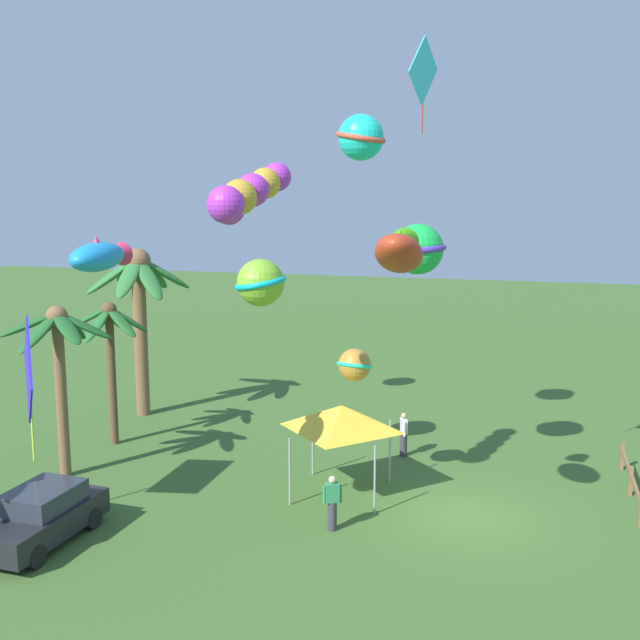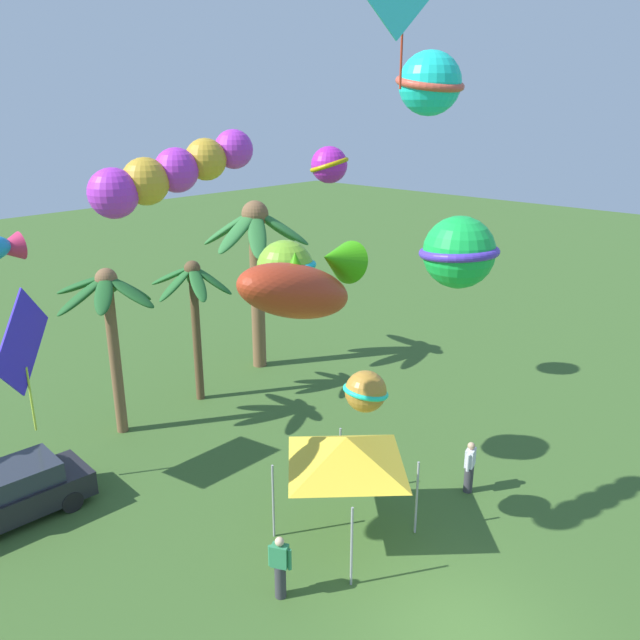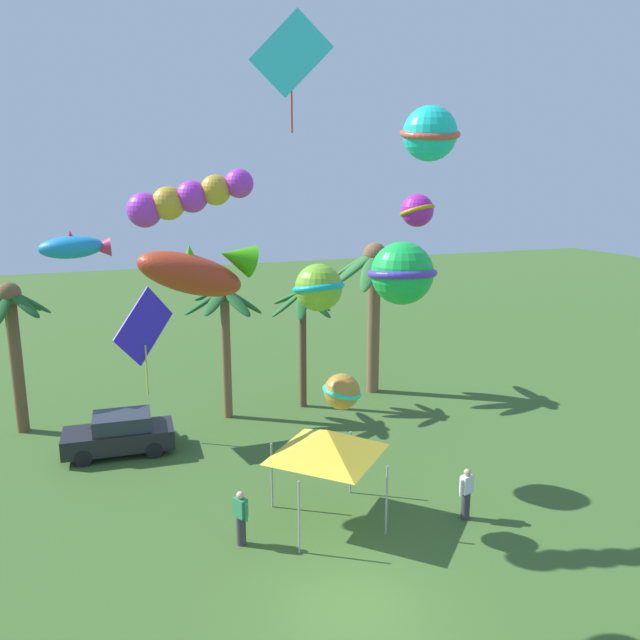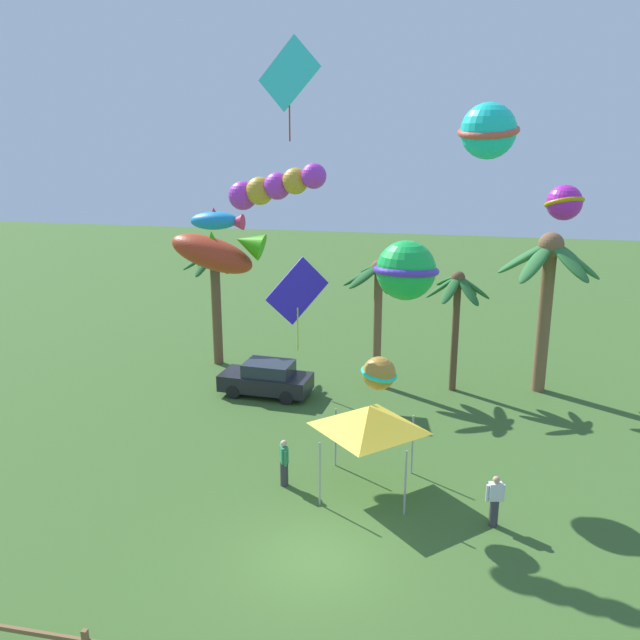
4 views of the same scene
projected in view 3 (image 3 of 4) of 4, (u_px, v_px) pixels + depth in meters
name	position (u px, v px, depth m)	size (l,w,h in m)	color
ground_plane	(354.00, 609.00, 15.03)	(120.00, 120.00, 0.00)	#3D6028
palm_tree_0	(375.00, 283.00, 29.10)	(4.38, 3.91, 7.04)	brown
palm_tree_1	(13.00, 325.00, 24.59)	(2.98, 3.01, 6.03)	brown
palm_tree_2	(224.00, 315.00, 26.09)	(3.33, 3.44, 5.74)	brown
palm_tree_3	(303.00, 315.00, 27.42)	(2.89, 2.91, 5.37)	brown
parked_car_0	(120.00, 434.00, 23.34)	(4.00, 1.95, 1.51)	black
spectator_0	(241.00, 517.00, 17.52)	(0.37, 0.50, 1.59)	#38383D
spectator_1	(466.00, 493.00, 18.84)	(0.54, 0.32, 1.59)	#38383D
festival_tent	(327.00, 442.00, 18.39)	(2.86, 2.86, 2.85)	#9E9EA3
kite_diamond_0	(291.00, 55.00, 13.27)	(1.72, 0.54, 2.49)	#38D8E4
kite_ball_1	(319.00, 287.00, 20.42)	(2.05, 2.06, 1.53)	#7AB72C
kite_fish_2	(75.00, 247.00, 18.97)	(2.08, 0.95, 0.86)	#1A88D1
kite_fish_3	(197.00, 271.00, 13.72)	(2.76, 1.28, 1.50)	#B4341A
kite_ball_4	(342.00, 391.00, 17.85)	(1.42, 1.41, 1.02)	#BE832E
kite_ball_5	(417.00, 211.00, 24.52)	(1.88, 1.88, 1.26)	#B422B4
kite_tube_6	(186.00, 198.00, 17.21)	(3.36, 1.38, 1.56)	#B331CB
kite_ball_7	(402.00, 273.00, 15.73)	(1.91, 1.92, 1.56)	green
kite_diamond_8	(144.00, 328.00, 23.81)	(2.38, 1.88, 4.16)	#3420E4
kite_ball_9	(430.00, 134.00, 17.64)	(2.09, 2.10, 1.51)	#1AD6C2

